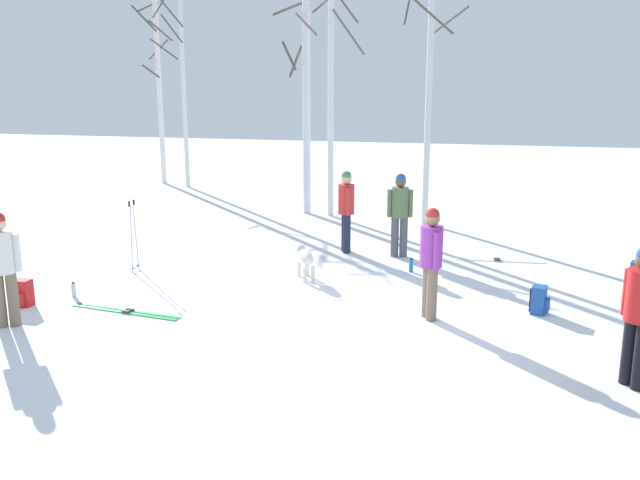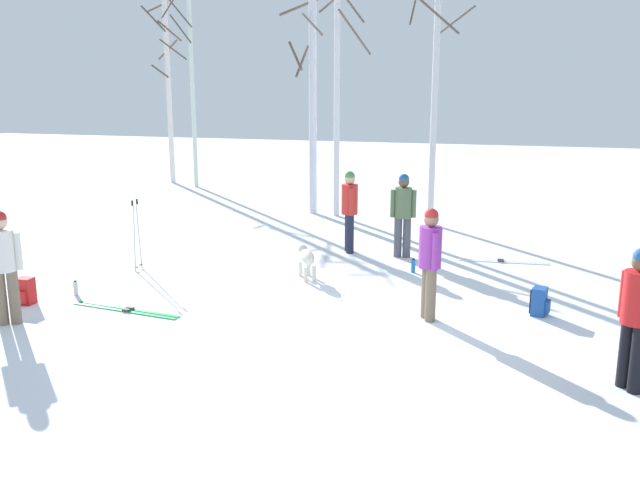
{
  "view_description": "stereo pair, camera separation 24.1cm",
  "coord_description": "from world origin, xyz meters",
  "px_view_note": "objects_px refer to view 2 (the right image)",
  "views": [
    {
      "loc": [
        2.3,
        -9.01,
        3.57
      ],
      "look_at": [
        -0.34,
        1.56,
        1.0
      ],
      "focal_mm": 38.5,
      "sensor_mm": 36.0,
      "label": 1
    },
    {
      "loc": [
        2.53,
        -8.95,
        3.57
      ],
      "look_at": [
        -0.34,
        1.56,
        1.0
      ],
      "focal_mm": 38.5,
      "sensor_mm": 36.0,
      "label": 2
    }
  ],
  "objects_px": {
    "person_2": "(636,310)",
    "ski_poles_0": "(136,233)",
    "person_1": "(403,210)",
    "birch_tree_2": "(312,97)",
    "ski_pair_lying_0": "(126,310)",
    "water_bottle_0": "(76,288)",
    "person_3": "(4,260)",
    "birch_tree_0": "(168,87)",
    "birch_tree_3": "(337,71)",
    "ski_pair_lying_1": "(503,261)",
    "backpack_0": "(540,302)",
    "dog": "(307,258)",
    "backpack_1": "(25,291)",
    "person_4": "(430,257)",
    "birch_tree_1": "(191,85)",
    "person_0": "(350,206)",
    "birch_tree_4": "(436,66)",
    "water_bottle_1": "(413,266)"
  },
  "relations": [
    {
      "from": "person_2",
      "to": "ski_poles_0",
      "type": "bearing_deg",
      "value": 159.19
    },
    {
      "from": "person_1",
      "to": "birch_tree_2",
      "type": "bearing_deg",
      "value": 127.18
    },
    {
      "from": "ski_pair_lying_0",
      "to": "water_bottle_0",
      "type": "relative_size",
      "value": 7.35
    },
    {
      "from": "person_3",
      "to": "birch_tree_0",
      "type": "height_order",
      "value": "birch_tree_0"
    },
    {
      "from": "ski_poles_0",
      "to": "birch_tree_3",
      "type": "distance_m",
      "value": 7.23
    },
    {
      "from": "ski_poles_0",
      "to": "birch_tree_3",
      "type": "relative_size",
      "value": 0.19
    },
    {
      "from": "ski_pair_lying_1",
      "to": "backpack_0",
      "type": "height_order",
      "value": "backpack_0"
    },
    {
      "from": "person_2",
      "to": "ski_poles_0",
      "type": "distance_m",
      "value": 8.81
    },
    {
      "from": "person_2",
      "to": "water_bottle_0",
      "type": "xyz_separation_m",
      "value": [
        -8.43,
        1.41,
        -0.85
      ]
    },
    {
      "from": "dog",
      "to": "backpack_1",
      "type": "bearing_deg",
      "value": -146.62
    },
    {
      "from": "ski_pair_lying_0",
      "to": "ski_pair_lying_1",
      "type": "xyz_separation_m",
      "value": [
        5.71,
        4.61,
        0.0
      ]
    },
    {
      "from": "ski_pair_lying_1",
      "to": "birch_tree_3",
      "type": "distance_m",
      "value": 6.83
    },
    {
      "from": "water_bottle_0",
      "to": "birch_tree_3",
      "type": "distance_m",
      "value": 9.01
    },
    {
      "from": "person_4",
      "to": "backpack_0",
      "type": "distance_m",
      "value": 1.92
    },
    {
      "from": "birch_tree_1",
      "to": "backpack_0",
      "type": "bearing_deg",
      "value": -44.12
    },
    {
      "from": "person_0",
      "to": "birch_tree_4",
      "type": "bearing_deg",
      "value": 68.22
    },
    {
      "from": "person_0",
      "to": "birch_tree_1",
      "type": "distance_m",
      "value": 10.43
    },
    {
      "from": "birch_tree_0",
      "to": "backpack_1",
      "type": "bearing_deg",
      "value": -72.98
    },
    {
      "from": "person_4",
      "to": "birch_tree_2",
      "type": "height_order",
      "value": "birch_tree_2"
    },
    {
      "from": "water_bottle_0",
      "to": "ski_pair_lying_1",
      "type": "bearing_deg",
      "value": 30.8
    },
    {
      "from": "dog",
      "to": "birch_tree_1",
      "type": "distance_m",
      "value": 11.95
    },
    {
      "from": "person_0",
      "to": "birch_tree_0",
      "type": "distance_m",
      "value": 11.67
    },
    {
      "from": "person_2",
      "to": "water_bottle_0",
      "type": "bearing_deg",
      "value": 170.48
    },
    {
      "from": "ski_pair_lying_0",
      "to": "water_bottle_0",
      "type": "height_order",
      "value": "water_bottle_0"
    },
    {
      "from": "birch_tree_1",
      "to": "birch_tree_3",
      "type": "bearing_deg",
      "value": -31.84
    },
    {
      "from": "dog",
      "to": "water_bottle_0",
      "type": "bearing_deg",
      "value": -149.92
    },
    {
      "from": "person_4",
      "to": "person_0",
      "type": "bearing_deg",
      "value": 119.2
    },
    {
      "from": "birch_tree_3",
      "to": "water_bottle_1",
      "type": "bearing_deg",
      "value": -61.1
    },
    {
      "from": "ski_pair_lying_0",
      "to": "ski_pair_lying_1",
      "type": "height_order",
      "value": "same"
    },
    {
      "from": "person_2",
      "to": "water_bottle_0",
      "type": "relative_size",
      "value": 6.46
    },
    {
      "from": "birch_tree_1",
      "to": "birch_tree_4",
      "type": "bearing_deg",
      "value": -25.75
    },
    {
      "from": "person_2",
      "to": "ski_pair_lying_1",
      "type": "height_order",
      "value": "person_2"
    },
    {
      "from": "person_0",
      "to": "water_bottle_1",
      "type": "height_order",
      "value": "person_0"
    },
    {
      "from": "person_0",
      "to": "person_2",
      "type": "distance_m",
      "value": 7.22
    },
    {
      "from": "person_0",
      "to": "birch_tree_2",
      "type": "height_order",
      "value": "birch_tree_2"
    },
    {
      "from": "birch_tree_1",
      "to": "person_1",
      "type": "bearing_deg",
      "value": -42.39
    },
    {
      "from": "person_3",
      "to": "birch_tree_2",
      "type": "distance_m",
      "value": 9.94
    },
    {
      "from": "person_4",
      "to": "birch_tree_2",
      "type": "xyz_separation_m",
      "value": [
        -4.02,
        7.66,
        2.12
      ]
    },
    {
      "from": "person_0",
      "to": "birch_tree_4",
      "type": "xyz_separation_m",
      "value": [
        1.32,
        3.31,
        2.87
      ]
    },
    {
      "from": "person_0",
      "to": "birch_tree_3",
      "type": "xyz_separation_m",
      "value": [
        -1.21,
        3.73,
        2.76
      ]
    },
    {
      "from": "birch_tree_0",
      "to": "birch_tree_1",
      "type": "bearing_deg",
      "value": -29.16
    },
    {
      "from": "birch_tree_0",
      "to": "person_4",
      "type": "bearing_deg",
      "value": -48.76
    },
    {
      "from": "backpack_1",
      "to": "water_bottle_0",
      "type": "relative_size",
      "value": 1.66
    },
    {
      "from": "ski_pair_lying_1",
      "to": "person_3",
      "type": "bearing_deg",
      "value": -141.62
    },
    {
      "from": "person_3",
      "to": "ski_poles_0",
      "type": "xyz_separation_m",
      "value": [
        0.33,
        3.17,
        -0.25
      ]
    },
    {
      "from": "birch_tree_2",
      "to": "ski_pair_lying_1",
      "type": "bearing_deg",
      "value": -37.61
    },
    {
      "from": "person_2",
      "to": "birch_tree_1",
      "type": "relative_size",
      "value": 0.27
    },
    {
      "from": "ski_pair_lying_0",
      "to": "backpack_1",
      "type": "xyz_separation_m",
      "value": [
        -1.73,
        -0.14,
        0.2
      ]
    },
    {
      "from": "birch_tree_2",
      "to": "backpack_1",
      "type": "bearing_deg",
      "value": -105.25
    },
    {
      "from": "water_bottle_0",
      "to": "birch_tree_2",
      "type": "bearing_deg",
      "value": 77.03
    }
  ]
}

